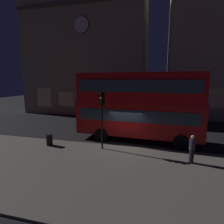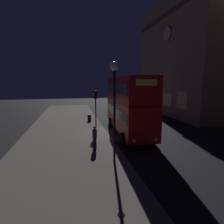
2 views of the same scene
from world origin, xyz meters
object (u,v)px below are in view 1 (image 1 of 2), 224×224
Objects in this scene: traffic_light_near_kerb at (102,108)px; double_decker_bus at (138,103)px; pedestrian at (192,149)px; litter_bin at (49,140)px.

double_decker_bus is at bearing 55.51° from traffic_light_near_kerb.
pedestrian is at bearing -6.00° from traffic_light_near_kerb.
traffic_light_near_kerb is at bearing 4.17° from litter_bin.
litter_bin is at bearing -149.87° from double_decker_bus.
traffic_light_near_kerb reaches higher than pedestrian.
pedestrian is (5.68, -0.84, -2.00)m from traffic_light_near_kerb.
double_decker_bus reaches higher than pedestrian.
traffic_light_near_kerb reaches higher than litter_bin.
litter_bin is (-9.66, 0.55, -0.45)m from pedestrian.
pedestrian reaches higher than litter_bin.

